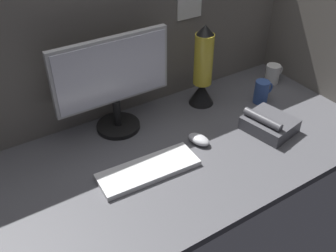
{
  "coord_description": "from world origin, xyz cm",
  "views": [
    {
      "loc": [
        -58.54,
        -94.41,
        94.04
      ],
      "look_at": [
        -3.19,
        0.0,
        14.0
      ],
      "focal_mm": 40.38,
      "sensor_mm": 36.0,
      "label": 1
    }
  ],
  "objects_px": {
    "keyboard": "(149,170)",
    "desk_phone": "(269,124)",
    "lava_lamp": "(203,72)",
    "monitor": "(113,80)",
    "mug_ceramic_white": "(273,74)",
    "mouse": "(199,139)",
    "mug_ceramic_blue": "(262,92)"
  },
  "relations": [
    {
      "from": "keyboard",
      "to": "desk_phone",
      "type": "relative_size",
      "value": 1.69
    },
    {
      "from": "desk_phone",
      "to": "lava_lamp",
      "type": "bearing_deg",
      "value": 108.71
    },
    {
      "from": "monitor",
      "to": "mug_ceramic_white",
      "type": "bearing_deg",
      "value": -4.64
    },
    {
      "from": "mouse",
      "to": "lava_lamp",
      "type": "xyz_separation_m",
      "value": [
        0.18,
        0.24,
        0.14
      ]
    },
    {
      "from": "lava_lamp",
      "to": "mug_ceramic_blue",
      "type": "bearing_deg",
      "value": -30.95
    },
    {
      "from": "keyboard",
      "to": "mug_ceramic_blue",
      "type": "xyz_separation_m",
      "value": [
        0.67,
        0.13,
        0.04
      ]
    },
    {
      "from": "monitor",
      "to": "mug_ceramic_blue",
      "type": "relative_size",
      "value": 4.45
    },
    {
      "from": "monitor",
      "to": "mouse",
      "type": "xyz_separation_m",
      "value": [
        0.22,
        -0.27,
        -0.21
      ]
    },
    {
      "from": "mug_ceramic_white",
      "to": "lava_lamp",
      "type": "height_order",
      "value": "lava_lamp"
    },
    {
      "from": "mouse",
      "to": "keyboard",
      "type": "bearing_deg",
      "value": 172.68
    },
    {
      "from": "keyboard",
      "to": "mouse",
      "type": "relative_size",
      "value": 3.85
    },
    {
      "from": "keyboard",
      "to": "mug_ceramic_white",
      "type": "height_order",
      "value": "mug_ceramic_white"
    },
    {
      "from": "monitor",
      "to": "keyboard",
      "type": "bearing_deg",
      "value": -95.11
    },
    {
      "from": "keyboard",
      "to": "desk_phone",
      "type": "distance_m",
      "value": 0.55
    },
    {
      "from": "mouse",
      "to": "desk_phone",
      "type": "relative_size",
      "value": 0.44
    },
    {
      "from": "monitor",
      "to": "mug_ceramic_white",
      "type": "relative_size",
      "value": 4.64
    },
    {
      "from": "monitor",
      "to": "mug_ceramic_blue",
      "type": "height_order",
      "value": "monitor"
    },
    {
      "from": "monitor",
      "to": "mug_ceramic_white",
      "type": "distance_m",
      "value": 0.85
    },
    {
      "from": "mug_ceramic_white",
      "to": "desk_phone",
      "type": "height_order",
      "value": "mug_ceramic_white"
    },
    {
      "from": "mug_ceramic_white",
      "to": "lava_lamp",
      "type": "bearing_deg",
      "value": 175.51
    },
    {
      "from": "mouse",
      "to": "monitor",
      "type": "bearing_deg",
      "value": 113.8
    },
    {
      "from": "monitor",
      "to": "mug_ceramic_white",
      "type": "height_order",
      "value": "monitor"
    },
    {
      "from": "monitor",
      "to": "mouse",
      "type": "distance_m",
      "value": 0.41
    },
    {
      "from": "mug_ceramic_blue",
      "to": "lava_lamp",
      "type": "xyz_separation_m",
      "value": [
        -0.24,
        0.14,
        0.1
      ]
    },
    {
      "from": "mouse",
      "to": "mug_ceramic_blue",
      "type": "bearing_deg",
      "value": -3.19
    },
    {
      "from": "mug_ceramic_white",
      "to": "lava_lamp",
      "type": "distance_m",
      "value": 0.43
    },
    {
      "from": "mug_ceramic_white",
      "to": "mouse",
      "type": "bearing_deg",
      "value": -161.28
    },
    {
      "from": "mug_ceramic_blue",
      "to": "mug_ceramic_white",
      "type": "bearing_deg",
      "value": 31.18
    },
    {
      "from": "keyboard",
      "to": "mouse",
      "type": "xyz_separation_m",
      "value": [
        0.25,
        0.04,
        0.01
      ]
    },
    {
      "from": "mug_ceramic_white",
      "to": "lava_lamp",
      "type": "relative_size",
      "value": 0.28
    },
    {
      "from": "monitor",
      "to": "lava_lamp",
      "type": "relative_size",
      "value": 1.28
    },
    {
      "from": "mouse",
      "to": "mug_ceramic_white",
      "type": "xyz_separation_m",
      "value": [
        0.6,
        0.2,
        0.03
      ]
    }
  ]
}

